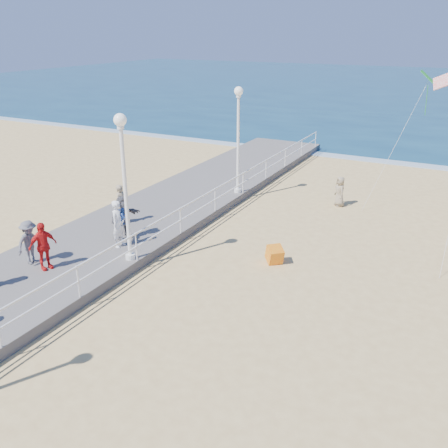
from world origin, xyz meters
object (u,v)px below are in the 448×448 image
at_px(lamp_post_far, 238,129).
at_px(spectator_5, 123,218).
at_px(spectator_2, 30,242).
at_px(toddler_held, 124,216).
at_px(spectator_3, 43,246).
at_px(lamp_post_mid, 124,173).
at_px(woman_holding_toddler, 119,224).
at_px(box_kite, 275,256).
at_px(spectator_6, 122,204).
at_px(beach_walker_c, 340,191).

relative_size(lamp_post_far, spectator_5, 3.01).
bearing_deg(spectator_2, toddler_held, -32.11).
bearing_deg(spectator_3, lamp_post_mid, -30.56).
bearing_deg(woman_holding_toddler, spectator_2, 144.53).
relative_size(woman_holding_toddler, spectator_5, 1.05).
distance_m(toddler_held, spectator_2, 3.49).
relative_size(lamp_post_mid, box_kite, 8.87).
distance_m(lamp_post_mid, lamp_post_far, 9.00).
bearing_deg(woman_holding_toddler, toddler_held, -45.73).
relative_size(lamp_post_far, woman_holding_toddler, 2.86).
xyz_separation_m(toddler_held, spectator_3, (-1.24, -2.95, -0.33)).
bearing_deg(spectator_3, lamp_post_far, 5.17).
distance_m(woman_holding_toddler, spectator_6, 2.47).
bearing_deg(spectator_2, box_kite, -54.22).
bearing_deg(toddler_held, spectator_2, 143.91).
relative_size(spectator_2, box_kite, 2.72).
bearing_deg(spectator_3, spectator_5, 4.17).
height_order(lamp_post_mid, spectator_6, lamp_post_mid).
relative_size(lamp_post_mid, spectator_5, 3.01).
bearing_deg(beach_walker_c, spectator_2, -70.74).
bearing_deg(woman_holding_toddler, beach_walker_c, -32.56).
bearing_deg(lamp_post_far, spectator_3, -101.10).
relative_size(woman_holding_toddler, toddler_held, 2.65).
distance_m(lamp_post_mid, beach_walker_c, 11.93).
bearing_deg(lamp_post_mid, box_kite, 32.14).
xyz_separation_m(spectator_2, box_kite, (7.50, 4.78, -0.91)).
xyz_separation_m(spectator_3, beach_walker_c, (7.11, 12.50, -0.52)).
xyz_separation_m(toddler_held, spectator_5, (-0.49, 0.56, -0.32)).
bearing_deg(box_kite, spectator_5, 150.71).
height_order(woman_holding_toddler, spectator_3, woman_holding_toddler).
relative_size(woman_holding_toddler, spectator_2, 1.14).
height_order(spectator_3, beach_walker_c, spectator_3).
bearing_deg(beach_walker_c, box_kite, -41.16).
bearing_deg(spectator_6, toddler_held, -138.68).
bearing_deg(spectator_3, woman_holding_toddler, -4.96).
bearing_deg(spectator_5, woman_holding_toddler, -152.97).
bearing_deg(spectator_5, spectator_2, 157.41).
distance_m(beach_walker_c, box_kite, 7.63).
bearing_deg(lamp_post_far, spectator_5, -100.64).
height_order(lamp_post_mid, spectator_2, lamp_post_mid).
distance_m(spectator_2, spectator_3, 0.78).
bearing_deg(box_kite, spectator_2, 170.12).
relative_size(toddler_held, spectator_3, 0.40).
xyz_separation_m(woman_holding_toddler, spectator_5, (-0.34, 0.71, -0.04)).
distance_m(spectator_2, spectator_6, 4.70).
xyz_separation_m(toddler_held, box_kite, (5.49, 1.95, -1.30)).
distance_m(woman_holding_toddler, box_kite, 6.10).
relative_size(spectator_3, spectator_6, 1.00).
bearing_deg(box_kite, lamp_post_far, 84.20).
distance_m(lamp_post_mid, toddler_held, 2.44).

